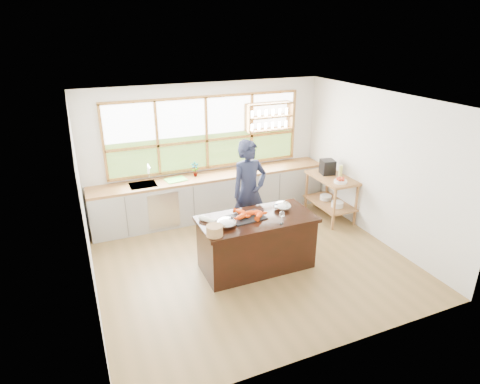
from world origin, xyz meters
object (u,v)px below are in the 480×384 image
island (256,242)px  cook (249,192)px  wicker_basket (215,231)px  espresso_machine (327,167)px

island → cook: cook is taller
wicker_basket → island: bearing=19.6°
cook → espresso_machine: cook is taller
cook → wicker_basket: 1.57m
espresso_machine → wicker_basket: bearing=-140.9°
island → espresso_machine: (2.19, 1.28, 0.59)m
espresso_machine → wicker_basket: size_ratio=1.22×
wicker_basket → cook: bearing=47.5°
island → espresso_machine: 2.61m
island → wicker_basket: (-0.81, -0.29, 0.52)m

